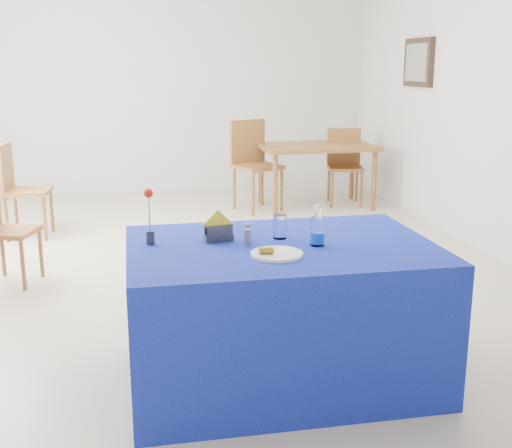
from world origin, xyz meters
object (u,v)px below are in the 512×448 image
(oak_table, at_px, (316,151))
(chair_bg_right, at_px, (344,161))
(plate, at_px, (277,254))
(chair_bg_left, at_px, (253,158))
(chair_win_a, at_px, (0,223))
(blue_table, at_px, (281,312))
(water_bottle, at_px, (317,232))
(chair_win_b, at_px, (18,184))

(oak_table, height_order, chair_bg_right, chair_bg_right)
(plate, xyz_separation_m, chair_bg_left, (0.73, 4.43, -0.16))
(oak_table, height_order, chair_win_a, chair_win_a)
(plate, bearing_deg, chair_bg_left, 80.64)
(plate, bearing_deg, blue_table, 71.01)
(oak_table, relative_size, chair_bg_right, 1.49)
(blue_table, xyz_separation_m, oak_table, (1.42, 4.19, 0.30))
(blue_table, height_order, water_bottle, water_bottle)
(chair_bg_left, bearing_deg, chair_win_a, -160.15)
(blue_table, xyz_separation_m, chair_bg_right, (1.82, 4.32, 0.15))
(oak_table, relative_size, chair_bg_left, 1.31)
(chair_bg_left, height_order, chair_win_b, chair_bg_left)
(blue_table, relative_size, chair_bg_left, 1.52)
(oak_table, distance_m, chair_bg_left, 0.77)
(plate, distance_m, water_bottle, 0.29)
(chair_win_a, bearing_deg, blue_table, -120.97)
(chair_bg_left, bearing_deg, oak_table, -25.03)
(chair_bg_left, bearing_deg, water_bottle, -119.50)
(plate, relative_size, oak_table, 0.19)
(chair_bg_left, bearing_deg, plate, -122.45)
(chair_win_a, bearing_deg, chair_bg_left, -30.26)
(chair_win_a, bearing_deg, water_bottle, -119.11)
(oak_table, bearing_deg, chair_bg_right, 17.39)
(chair_bg_left, relative_size, chair_win_b, 1.12)
(chair_win_a, relative_size, chair_win_b, 0.90)
(blue_table, xyz_separation_m, chair_bg_left, (0.66, 4.22, 0.23))
(water_bottle, relative_size, chair_win_b, 0.23)
(chair_bg_right, xyz_separation_m, chair_win_b, (-3.67, -0.93, 0.01))
(water_bottle, xyz_separation_m, chair_bg_left, (0.48, 4.28, -0.22))
(chair_bg_right, bearing_deg, blue_table, -101.85)
(plate, relative_size, chair_bg_right, 0.28)
(plate, distance_m, chair_bg_left, 4.49)
(blue_table, xyz_separation_m, chair_win_b, (-1.85, 3.39, 0.16))
(water_bottle, bearing_deg, chair_bg_right, 69.41)
(plate, xyz_separation_m, chair_bg_right, (1.89, 4.52, -0.24))
(blue_table, distance_m, chair_bg_right, 4.69)
(blue_table, xyz_separation_m, water_bottle, (0.18, -0.06, 0.45))
(blue_table, distance_m, chair_bg_left, 4.28)
(plate, distance_m, chair_win_b, 4.02)
(chair_win_b, bearing_deg, oak_table, -71.62)
(oak_table, relative_size, chair_win_a, 1.63)
(water_bottle, height_order, chair_win_b, water_bottle)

